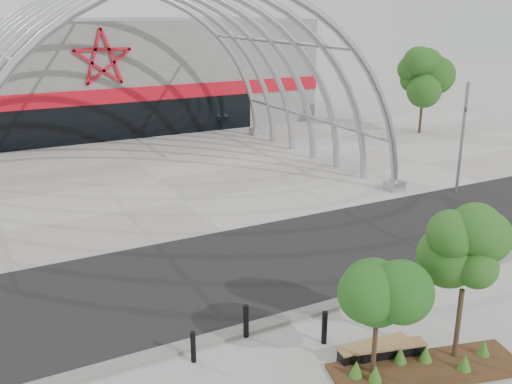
# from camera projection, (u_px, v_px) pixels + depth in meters

# --- Properties ---
(ground) EXTENTS (140.00, 140.00, 0.00)m
(ground) POSITION_uv_depth(u_px,v_px,m) (316.00, 307.00, 17.68)
(ground) COLOR #999993
(ground) RESTS_ON ground
(road) EXTENTS (140.00, 7.00, 0.02)m
(road) POSITION_uv_depth(u_px,v_px,m) (262.00, 264.00, 20.62)
(road) COLOR black
(road) RESTS_ON ground
(forecourt) EXTENTS (60.00, 17.00, 0.04)m
(forecourt) POSITION_uv_depth(u_px,v_px,m) (157.00, 179.00, 30.73)
(forecourt) COLOR #A19B91
(forecourt) RESTS_ON ground
(kerb) EXTENTS (60.00, 0.50, 0.12)m
(kerb) POSITION_uv_depth(u_px,v_px,m) (320.00, 309.00, 17.45)
(kerb) COLOR #64645F
(kerb) RESTS_ON ground
(arena_building) EXTENTS (34.00, 15.24, 8.00)m
(arena_building) POSITION_uv_depth(u_px,v_px,m) (81.00, 73.00, 44.62)
(arena_building) COLOR slate
(arena_building) RESTS_ON ground
(vault_canopy) EXTENTS (20.80, 15.80, 20.36)m
(vault_canopy) POSITION_uv_depth(u_px,v_px,m) (157.00, 179.00, 30.73)
(vault_canopy) COLOR #A2A7AC
(vault_canopy) RESTS_ON ground
(planting_bed) EXTENTS (5.21, 2.73, 0.53)m
(planting_bed) POSITION_uv_depth(u_px,v_px,m) (425.00, 366.00, 14.53)
(planting_bed) COLOR #372615
(planting_bed) RESTS_ON ground
(signal_pole) EXTENTS (0.42, 0.75, 5.49)m
(signal_pole) POSITION_uv_depth(u_px,v_px,m) (462.00, 136.00, 27.80)
(signal_pole) COLOR gray
(signal_pole) RESTS_ON ground
(street_tree_0) EXTENTS (1.66, 1.66, 3.79)m
(street_tree_0) POSITION_uv_depth(u_px,v_px,m) (379.00, 278.00, 13.54)
(street_tree_0) COLOR #322315
(street_tree_0) RESTS_ON ground
(street_tree_1) EXTENTS (1.68, 1.68, 3.98)m
(street_tree_1) POSITION_uv_depth(u_px,v_px,m) (466.00, 260.00, 14.18)
(street_tree_1) COLOR #332817
(street_tree_1) RESTS_ON ground
(bench_0) EXTENTS (2.08, 0.96, 0.43)m
(bench_0) POSITION_uv_depth(u_px,v_px,m) (388.00, 352.00, 15.00)
(bench_0) COLOR black
(bench_0) RESTS_ON ground
(bench_1) EXTENTS (2.08, 0.65, 0.43)m
(bench_1) POSITION_uv_depth(u_px,v_px,m) (373.00, 350.00, 15.06)
(bench_1) COLOR black
(bench_1) RESTS_ON ground
(bollard_0) EXTENTS (0.14, 0.14, 0.88)m
(bollard_0) POSITION_uv_depth(u_px,v_px,m) (193.00, 347.00, 14.81)
(bollard_0) COLOR black
(bollard_0) RESTS_ON ground
(bollard_1) EXTENTS (0.16, 0.16, 0.98)m
(bollard_1) POSITION_uv_depth(u_px,v_px,m) (246.00, 321.00, 15.92)
(bollard_1) COLOR black
(bollard_1) RESTS_ON ground
(bollard_2) EXTENTS (0.16, 0.16, 0.97)m
(bollard_2) POSITION_uv_depth(u_px,v_px,m) (324.00, 328.00, 15.62)
(bollard_2) COLOR black
(bollard_2) RESTS_ON ground
(bollard_3) EXTENTS (0.15, 0.15, 0.93)m
(bollard_3) POSITION_uv_depth(u_px,v_px,m) (413.00, 294.00, 17.47)
(bollard_3) COLOR black
(bollard_3) RESTS_ON ground
(bollard_4) EXTENTS (0.15, 0.15, 0.94)m
(bollard_4) POSITION_uv_depth(u_px,v_px,m) (390.00, 285.00, 18.08)
(bollard_4) COLOR black
(bollard_4) RESTS_ON ground
(bg_tree_1) EXTENTS (2.70, 2.70, 5.91)m
(bg_tree_1) POSITION_uv_depth(u_px,v_px,m) (424.00, 75.00, 40.82)
(bg_tree_1) COLOR black
(bg_tree_1) RESTS_ON ground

